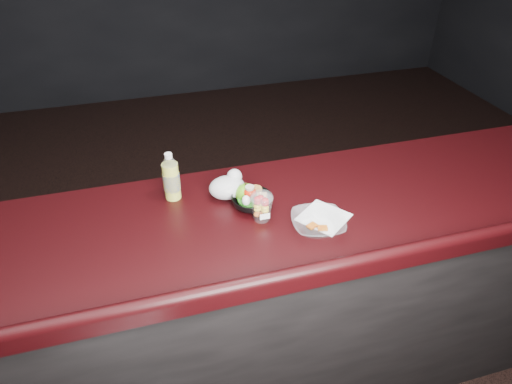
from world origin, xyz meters
TOP-DOWN VIEW (x-y plane):
  - room_shell at (0.00, 0.00)m, footprint 8.00×8.00m
  - counter at (0.00, 0.30)m, footprint 4.06×0.71m
  - lemonade_bottle at (-0.19, 0.50)m, footprint 0.07×0.07m
  - fruit_cup at (0.11, 0.27)m, footprint 0.09×0.09m
  - green_apple at (0.08, 0.39)m, footprint 0.09×0.09m
  - plastic_bag at (0.02, 0.45)m, footprint 0.14×0.12m
  - snack_bowl at (0.09, 0.35)m, footprint 0.19×0.19m
  - takeout_bowl at (0.29, 0.16)m, footprint 0.22×0.22m
  - paper_napkin at (0.33, 0.21)m, footprint 0.22×0.22m

SIDE VIEW (x-z plane):
  - counter at x=0.00m, z-range 0.00..1.02m
  - paper_napkin at x=0.33m, z-range 1.02..1.02m
  - takeout_bowl at x=0.29m, z-range 1.02..1.07m
  - snack_bowl at x=0.09m, z-range 1.01..1.09m
  - green_apple at x=0.08m, z-range 1.02..1.10m
  - plastic_bag at x=0.02m, z-range 1.01..1.12m
  - fruit_cup at x=0.11m, z-range 1.02..1.14m
  - lemonade_bottle at x=-0.19m, z-range 1.00..1.20m
  - room_shell at x=0.00m, z-range -2.17..5.83m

